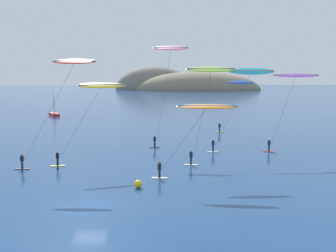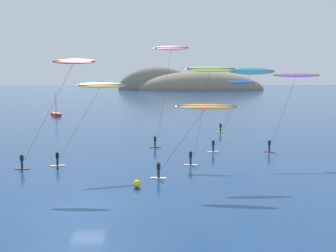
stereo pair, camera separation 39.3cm
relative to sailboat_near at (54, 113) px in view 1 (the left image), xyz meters
The scene contains 12 objects.
ground_plane 69.89m from the sailboat_near, 74.17° to the right, with size 600.00×600.00×0.00m, color navy.
headland_island 144.29m from the sailboat_near, 74.97° to the left, with size 81.92×36.87×26.64m.
sailboat_near is the anchor object (origin of this frame).
kitesurfer_orange 66.23m from the sailboat_near, 64.38° to the right, with size 8.22×2.01×7.25m.
kitesurfer_lime 61.59m from the sailboat_near, 60.66° to the right, with size 5.60×1.57×10.84m.
kitesurfer_pink 50.99m from the sailboat_near, 58.63° to the right, with size 5.38×1.92×13.71m.
kitesurfer_cyan 58.55m from the sailboat_near, 51.88° to the right, with size 8.44×1.38×10.79m.
kitesurfer_yellow 55.48m from the sailboat_near, 71.20° to the right, with size 8.27×3.11×9.09m.
kitesurfer_blue 47.30m from the sailboat_near, 35.65° to the right, with size 6.95×2.36×8.86m.
kitesurfer_purple 62.37m from the sailboat_near, 48.06° to the right, with size 6.71×2.10×10.05m.
kitesurfer_red 57.95m from the sailboat_near, 74.48° to the right, with size 8.95×1.59×11.59m.
marker_buoy 66.10m from the sailboat_near, 70.07° to the right, with size 0.70×0.70×0.70m, color yellow.
Camera 1 is at (5.23, -31.16, 10.17)m, focal length 45.00 mm.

